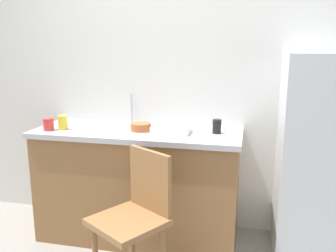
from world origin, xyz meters
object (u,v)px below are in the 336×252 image
Objects in this scene: dish_tray at (171,129)px; cup_black at (217,126)px; chair at (136,214)px; refrigerator at (321,159)px; cup_yellow at (63,122)px; terracotta_bowl at (141,127)px; cup_red at (49,124)px.

dish_tray is 0.34m from cup_black.
dish_tray is at bearing 112.67° from chair.
refrigerator is 1.09m from dish_tray.
cup_yellow is at bearing -175.70° from refrigerator.
cup_yellow reaches higher than terracotta_bowl.
dish_tray is at bearing -2.71° from terracotta_bowl.
chair is 3.18× the size of dish_tray.
cup_red reaches higher than terracotta_bowl.
refrigerator is at bearing 1.03° from cup_black.
terracotta_bowl is at bearing 135.94° from chair.
cup_black is at bearing -178.97° from refrigerator.
refrigerator is at bearing 4.30° from cup_yellow.
terracotta_bowl is 1.71× the size of cup_red.
cup_yellow is 1.03× the size of cup_black.
refrigerator is 5.30× the size of dish_tray.
refrigerator is 9.40× the size of terracotta_bowl.
cup_black is (1.27, 0.19, 0.01)m from cup_red.
refrigerator reaches higher than cup_black.
refrigerator is at bearing 3.38° from dish_tray.
cup_red is (-0.94, -0.14, 0.02)m from dish_tray.
cup_red is at bearing -171.77° from dish_tray.
dish_tray is 0.24m from terracotta_bowl.
chair is at bearing -33.96° from cup_yellow.
cup_black is (0.58, 0.04, 0.02)m from terracotta_bowl.
cup_yellow is at bearing 178.75° from chair.
dish_tray is 1.77× the size of terracotta_bowl.
chair is 9.62× the size of cup_red.
cup_yellow reaches higher than chair.
cup_yellow reaches higher than dish_tray.
cup_red is at bearing -148.96° from cup_yellow.
chair is at bearing -76.77° from terracotta_bowl.
dish_tray is at bearing 8.23° from cup_red.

